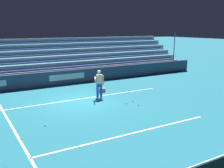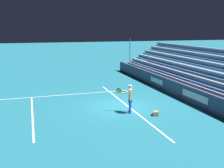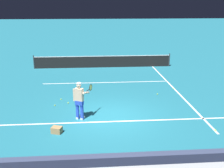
{
  "view_description": "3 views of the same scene",
  "coord_description": "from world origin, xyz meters",
  "px_view_note": "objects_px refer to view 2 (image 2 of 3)",
  "views": [
    {
      "loc": [
        5.81,
        13.84,
        4.3
      ],
      "look_at": [
        -1.48,
        1.42,
        1.17
      ],
      "focal_mm": 42.0,
      "sensor_mm": 36.0,
      "label": 1
    },
    {
      "loc": [
        -15.51,
        5.42,
        5.01
      ],
      "look_at": [
        0.6,
        0.37,
        1.4
      ],
      "focal_mm": 42.0,
      "sensor_mm": 36.0,
      "label": 2
    },
    {
      "loc": [
        -0.86,
        -11.05,
        5.0
      ],
      "look_at": [
        0.05,
        0.85,
        1.32
      ],
      "focal_mm": 42.0,
      "sensor_mm": 36.0,
      "label": 3
    }
  ],
  "objects_px": {
    "tennis_ball_far_left": "(70,99)",
    "tennis_ball_stray_back": "(101,120)",
    "tennis_ball_toward_net": "(110,123)",
    "tennis_ball_on_baseline": "(55,95)",
    "tennis_player": "(130,99)",
    "tennis_ball_by_box": "(93,123)",
    "tennis_ball_midcourt": "(123,90)",
    "ball_box_cardboard": "(156,113)"
  },
  "relations": [
    {
      "from": "tennis_ball_on_baseline",
      "to": "tennis_player",
      "type": "bearing_deg",
      "value": -144.81
    },
    {
      "from": "tennis_ball_by_box",
      "to": "tennis_ball_on_baseline",
      "type": "xyz_separation_m",
      "value": [
        6.64,
        1.34,
        0.0
      ]
    },
    {
      "from": "tennis_ball_far_left",
      "to": "tennis_ball_midcourt",
      "type": "distance_m",
      "value": 4.76
    },
    {
      "from": "tennis_ball_midcourt",
      "to": "ball_box_cardboard",
      "type": "bearing_deg",
      "value": 177.14
    },
    {
      "from": "tennis_ball_midcourt",
      "to": "tennis_ball_stray_back",
      "type": "bearing_deg",
      "value": 150.47
    },
    {
      "from": "tennis_player",
      "to": "tennis_ball_stray_back",
      "type": "bearing_deg",
      "value": 109.95
    },
    {
      "from": "tennis_player",
      "to": "tennis_ball_toward_net",
      "type": "relative_size",
      "value": 25.98
    },
    {
      "from": "tennis_ball_far_left",
      "to": "tennis_ball_by_box",
      "type": "xyz_separation_m",
      "value": [
        -5.42,
        -0.44,
        0.0
      ]
    },
    {
      "from": "ball_box_cardboard",
      "to": "tennis_ball_toward_net",
      "type": "relative_size",
      "value": 6.06
    },
    {
      "from": "tennis_ball_far_left",
      "to": "tennis_ball_on_baseline",
      "type": "distance_m",
      "value": 1.51
    },
    {
      "from": "tennis_ball_on_baseline",
      "to": "tennis_ball_stray_back",
      "type": "bearing_deg",
      "value": -162.79
    },
    {
      "from": "ball_box_cardboard",
      "to": "tennis_ball_midcourt",
      "type": "bearing_deg",
      "value": -2.86
    },
    {
      "from": "tennis_ball_far_left",
      "to": "tennis_ball_toward_net",
      "type": "relative_size",
      "value": 1.0
    },
    {
      "from": "tennis_ball_far_left",
      "to": "tennis_ball_on_baseline",
      "type": "height_order",
      "value": "same"
    },
    {
      "from": "ball_box_cardboard",
      "to": "tennis_ball_stray_back",
      "type": "bearing_deg",
      "value": 86.74
    },
    {
      "from": "ball_box_cardboard",
      "to": "tennis_ball_stray_back",
      "type": "distance_m",
      "value": 3.24
    },
    {
      "from": "tennis_ball_midcourt",
      "to": "tennis_ball_toward_net",
      "type": "distance_m",
      "value": 7.66
    },
    {
      "from": "tennis_ball_far_left",
      "to": "tennis_ball_stray_back",
      "type": "distance_m",
      "value": 5.09
    },
    {
      "from": "tennis_ball_far_left",
      "to": "tennis_ball_stray_back",
      "type": "bearing_deg",
      "value": -168.41
    },
    {
      "from": "tennis_ball_by_box",
      "to": "tennis_ball_on_baseline",
      "type": "bearing_deg",
      "value": 11.37
    },
    {
      "from": "tennis_ball_far_left",
      "to": "tennis_ball_toward_net",
      "type": "bearing_deg",
      "value": -166.94
    },
    {
      "from": "tennis_ball_by_box",
      "to": "tennis_ball_on_baseline",
      "type": "distance_m",
      "value": 6.78
    },
    {
      "from": "tennis_ball_stray_back",
      "to": "ball_box_cardboard",
      "type": "bearing_deg",
      "value": -93.26
    },
    {
      "from": "tennis_ball_midcourt",
      "to": "tennis_ball_by_box",
      "type": "relative_size",
      "value": 1.0
    },
    {
      "from": "tennis_ball_by_box",
      "to": "tennis_player",
      "type": "bearing_deg",
      "value": -65.73
    },
    {
      "from": "tennis_player",
      "to": "tennis_ball_on_baseline",
      "type": "bearing_deg",
      "value": 35.19
    },
    {
      "from": "tennis_ball_far_left",
      "to": "tennis_ball_on_baseline",
      "type": "xyz_separation_m",
      "value": [
        1.22,
        0.9,
        0.0
      ]
    },
    {
      "from": "tennis_player",
      "to": "tennis_ball_far_left",
      "type": "distance_m",
      "value": 5.28
    },
    {
      "from": "tennis_ball_toward_net",
      "to": "tennis_ball_on_baseline",
      "type": "xyz_separation_m",
      "value": [
        6.85,
        2.21,
        0.0
      ]
    },
    {
      "from": "tennis_ball_far_left",
      "to": "tennis_ball_by_box",
      "type": "bearing_deg",
      "value": -175.4
    },
    {
      "from": "ball_box_cardboard",
      "to": "tennis_ball_by_box",
      "type": "relative_size",
      "value": 6.06
    },
    {
      "from": "tennis_ball_stray_back",
      "to": "tennis_ball_by_box",
      "type": "distance_m",
      "value": 0.73
    },
    {
      "from": "tennis_player",
      "to": "ball_box_cardboard",
      "type": "relative_size",
      "value": 4.29
    },
    {
      "from": "ball_box_cardboard",
      "to": "tennis_ball_far_left",
      "type": "relative_size",
      "value": 6.06
    },
    {
      "from": "tennis_player",
      "to": "tennis_ball_by_box",
      "type": "bearing_deg",
      "value": 114.27
    },
    {
      "from": "tennis_ball_by_box",
      "to": "tennis_ball_toward_net",
      "type": "relative_size",
      "value": 1.0
    },
    {
      "from": "tennis_ball_toward_net",
      "to": "tennis_ball_on_baseline",
      "type": "height_order",
      "value": "same"
    },
    {
      "from": "tennis_ball_midcourt",
      "to": "tennis_ball_toward_net",
      "type": "height_order",
      "value": "same"
    },
    {
      "from": "ball_box_cardboard",
      "to": "tennis_ball_toward_net",
      "type": "height_order",
      "value": "ball_box_cardboard"
    },
    {
      "from": "tennis_ball_far_left",
      "to": "tennis_ball_stray_back",
      "type": "xyz_separation_m",
      "value": [
        -4.99,
        -1.02,
        0.0
      ]
    },
    {
      "from": "tennis_ball_on_baseline",
      "to": "tennis_ball_toward_net",
      "type": "bearing_deg",
      "value": -162.16
    },
    {
      "from": "tennis_player",
      "to": "tennis_ball_by_box",
      "type": "height_order",
      "value": "tennis_player"
    }
  ]
}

